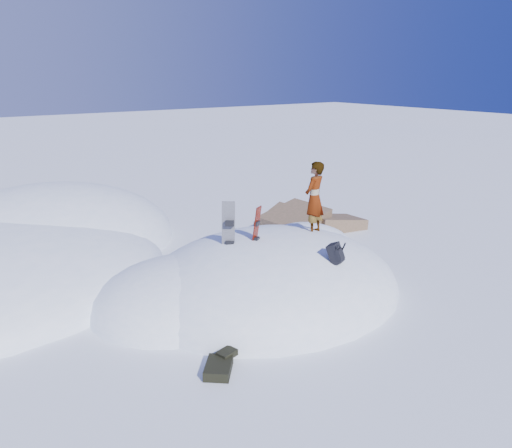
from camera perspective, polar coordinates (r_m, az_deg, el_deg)
ground at (r=12.91m, az=1.59°, el=-7.66°), size 120.00×120.00×0.00m
snow_mound at (r=12.99m, az=0.34°, el=-7.49°), size 8.00×6.00×3.00m
rock_outcrop at (r=17.27m, az=5.49°, el=-1.20°), size 4.68×4.41×1.68m
snowboard_red at (r=12.09m, az=-0.02°, el=-1.03°), size 0.33×0.31×1.36m
snowboard_dark at (r=12.01m, az=-3.14°, el=-1.31°), size 0.43×0.42×1.68m
backpack at (r=11.56m, az=9.14°, el=-3.34°), size 0.46×0.52×0.55m
gear_pile at (r=9.73m, az=-4.15°, el=-15.82°), size 0.93×0.83×0.24m
person at (r=13.01m, az=6.68°, el=2.95°), size 0.82×0.69×1.92m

